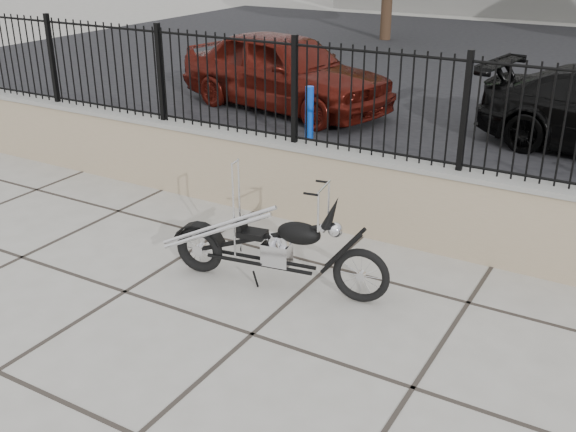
% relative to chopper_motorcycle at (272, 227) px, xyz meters
% --- Properties ---
extents(ground_plane, '(90.00, 90.00, 0.00)m').
position_rel_chopper_motorcycle_xyz_m(ground_plane, '(0.31, -0.86, -0.65)').
color(ground_plane, '#99968E').
rests_on(ground_plane, ground).
extents(parking_lot, '(30.00, 30.00, 0.00)m').
position_rel_chopper_motorcycle_xyz_m(parking_lot, '(0.31, 11.64, -0.65)').
color(parking_lot, black).
rests_on(parking_lot, ground).
extents(retaining_wall, '(14.00, 0.36, 0.96)m').
position_rel_chopper_motorcycle_xyz_m(retaining_wall, '(0.31, 1.64, -0.17)').
color(retaining_wall, gray).
rests_on(retaining_wall, ground_plane).
extents(iron_fence, '(14.00, 0.08, 1.20)m').
position_rel_chopper_motorcycle_xyz_m(iron_fence, '(0.31, 1.64, 0.91)').
color(iron_fence, black).
rests_on(iron_fence, retaining_wall).
extents(chopper_motorcycle, '(2.19, 0.71, 1.29)m').
position_rel_chopper_motorcycle_xyz_m(chopper_motorcycle, '(0.00, 0.00, 0.00)').
color(chopper_motorcycle, black).
rests_on(chopper_motorcycle, ground_plane).
extents(car_red, '(4.71, 2.61, 1.51)m').
position_rel_chopper_motorcycle_xyz_m(car_red, '(-3.50, 6.19, 0.11)').
color(car_red, '#4C100A').
rests_on(car_red, parking_lot).
extents(bollard_a, '(0.15, 0.15, 1.09)m').
position_rel_chopper_motorcycle_xyz_m(bollard_a, '(-1.69, 3.86, -0.10)').
color(bollard_a, '#0D22C4').
rests_on(bollard_a, ground_plane).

